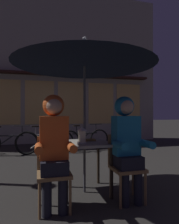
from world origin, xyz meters
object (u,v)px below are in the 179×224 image
(patio_umbrella, at_px, (84,53))
(bicycle_fourth, at_px, (85,140))
(chair_right, at_px, (125,163))
(chair_left, at_px, (54,168))
(cafe_table, at_px, (84,149))
(bicycle_second, at_px, (8,143))
(lantern, at_px, (82,135))
(bicycle_third, at_px, (45,142))
(person_left_hooded, at_px, (54,140))
(book, at_px, (89,140))
(person_right_hooded, at_px, (127,137))

(patio_umbrella, bearing_deg, bicycle_fourth, 76.63)
(chair_right, bearing_deg, bicycle_fourth, 85.54)
(patio_umbrella, height_order, chair_left, patio_umbrella)
(cafe_table, xyz_separation_m, bicycle_second, (-1.49, 3.06, -0.29))
(chair_left, xyz_separation_m, bicycle_fourth, (1.24, 3.55, -0.14))
(lantern, distance_m, bicycle_fourth, 3.42)
(bicycle_third, bearing_deg, person_left_hooded, -90.39)
(cafe_table, height_order, bicycle_fourth, bicycle_fourth)
(patio_umbrella, distance_m, bicycle_fourth, 3.69)
(chair_right, bearing_deg, bicycle_second, 119.79)
(book, bearing_deg, chair_left, -136.47)
(chair_right, xyz_separation_m, book, (-0.38, 0.49, 0.26))
(chair_left, relative_size, person_right_hooded, 0.62)
(person_right_hooded, relative_size, bicycle_second, 0.84)
(chair_right, bearing_deg, book, 127.88)
(cafe_table, bearing_deg, patio_umbrella, 0.00)
(lantern, relative_size, person_left_hooded, 0.17)
(cafe_table, relative_size, bicycle_third, 0.44)
(chair_left, relative_size, bicycle_third, 0.52)
(bicycle_third, distance_m, book, 3.03)
(patio_umbrella, bearing_deg, person_left_hooded, -138.43)
(lantern, bearing_deg, person_left_hooded, -141.54)
(lantern, height_order, person_right_hooded, person_right_hooded)
(person_left_hooded, relative_size, bicycle_third, 0.83)
(person_left_hooded, xyz_separation_m, person_right_hooded, (0.96, 0.00, 0.00))
(lantern, xyz_separation_m, person_right_hooded, (0.54, -0.33, -0.01))
(patio_umbrella, relative_size, book, 11.55)
(bicycle_second, xyz_separation_m, bicycle_fourth, (2.24, 0.12, 0.00))
(chair_left, height_order, bicycle_fourth, chair_left)
(chair_right, relative_size, bicycle_fourth, 0.52)
(patio_umbrella, height_order, bicycle_fourth, patio_umbrella)
(cafe_table, relative_size, person_left_hooded, 0.53)
(patio_umbrella, height_order, person_right_hooded, patio_umbrella)
(cafe_table, height_order, patio_umbrella, patio_umbrella)
(chair_left, distance_m, bicycle_second, 3.58)
(person_right_hooded, relative_size, bicycle_fourth, 0.84)
(lantern, height_order, bicycle_third, lantern)
(cafe_table, relative_size, patio_umbrella, 0.32)
(chair_left, bearing_deg, book, 40.29)
(cafe_table, distance_m, bicycle_second, 3.42)
(book, bearing_deg, bicycle_second, 121.53)
(patio_umbrella, distance_m, book, 1.32)
(patio_umbrella, bearing_deg, bicycle_third, 98.44)
(patio_umbrella, distance_m, chair_left, 1.68)
(bicycle_third, distance_m, bicycle_fourth, 1.22)
(chair_right, height_order, person_right_hooded, person_right_hooded)
(bicycle_fourth, bearing_deg, book, -102.13)
(chair_left, bearing_deg, bicycle_second, 106.32)
(cafe_table, xyz_separation_m, chair_left, (-0.48, -0.37, -0.15))
(lantern, relative_size, chair_right, 0.27)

